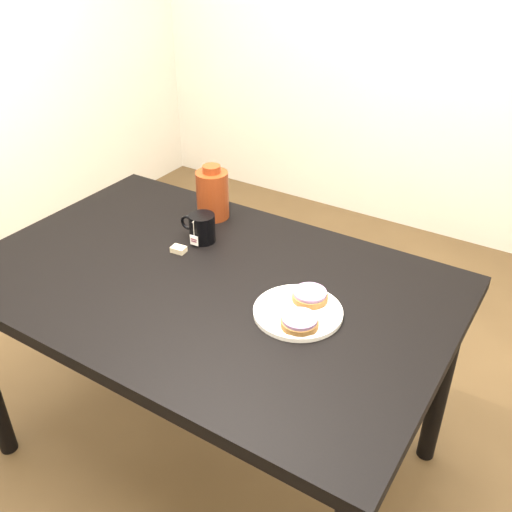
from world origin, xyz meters
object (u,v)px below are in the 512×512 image
object	(u,v)px
bagel_package	(213,194)
bagel_back	(310,296)
plate	(298,311)
mug	(202,228)
teabag_pouch	(179,249)
table	(208,301)
bagel_front	(300,322)

from	to	relation	value
bagel_package	bagel_back	bearing A→B (deg)	-27.63
plate	bagel_package	distance (m)	0.62
mug	teabag_pouch	bearing A→B (deg)	-104.10
bagel_back	mug	bearing A→B (deg)	165.46
mug	bagel_back	bearing A→B (deg)	-17.15
plate	teabag_pouch	world-z (taller)	teabag_pouch
table	bagel_front	bearing A→B (deg)	-10.42
table	mug	bearing A→B (deg)	130.09
table	plate	world-z (taller)	plate
mug	teabag_pouch	size ratio (longest dim) A/B	2.82
teabag_pouch	bagel_package	xyz separation A→B (m)	(-0.05, 0.25, 0.08)
plate	bagel_back	size ratio (longest dim) A/B	2.29
bagel_front	mug	size ratio (longest dim) A/B	1.02
plate	mug	distance (m)	0.48
teabag_pouch	bagel_package	world-z (taller)	bagel_package
teabag_pouch	bagel_package	distance (m)	0.27
mug	bagel_package	bearing A→B (deg)	111.04
table	plate	distance (m)	0.32
plate	bagel_back	xyz separation A→B (m)	(0.00, 0.06, 0.02)
mug	teabag_pouch	world-z (taller)	mug
plate	bagel_package	size ratio (longest dim) A/B	1.26
bagel_front	table	bearing A→B (deg)	169.58
bagel_back	teabag_pouch	distance (m)	0.47
plate	bagel_package	xyz separation A→B (m)	(-0.52, 0.33, 0.08)
table	bagel_back	bearing A→B (deg)	9.57
bagel_front	teabag_pouch	distance (m)	0.52
bagel_front	bagel_package	xyz separation A→B (m)	(-0.55, 0.39, 0.06)
plate	teabag_pouch	distance (m)	0.47
bagel_package	teabag_pouch	bearing A→B (deg)	-79.12
bagel_package	table	bearing A→B (deg)	-57.02
table	teabag_pouch	size ratio (longest dim) A/B	31.11
table	bagel_front	xyz separation A→B (m)	(0.34, -0.06, 0.11)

